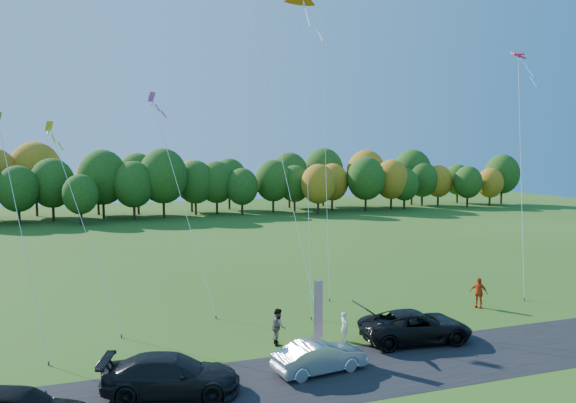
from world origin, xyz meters
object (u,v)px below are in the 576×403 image
object	(u,v)px
silver_sedan	(320,357)
black_suv	(416,326)
feather_flag	(318,309)
person_east	(479,293)

from	to	relation	value
silver_sedan	black_suv	bearing A→B (deg)	-80.07
silver_sedan	feather_flag	xyz separation A→B (m)	(0.68, 1.95, 1.64)
black_suv	person_east	distance (m)	8.40
person_east	feather_flag	world-z (taller)	feather_flag
black_suv	silver_sedan	size ratio (longest dim) A/B	1.36
feather_flag	silver_sedan	bearing A→B (deg)	-109.34
black_suv	feather_flag	size ratio (longest dim) A/B	1.54
person_east	feather_flag	distance (m)	13.79
person_east	feather_flag	size ratio (longest dim) A/B	0.50
black_suv	person_east	size ratio (longest dim) A/B	3.06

